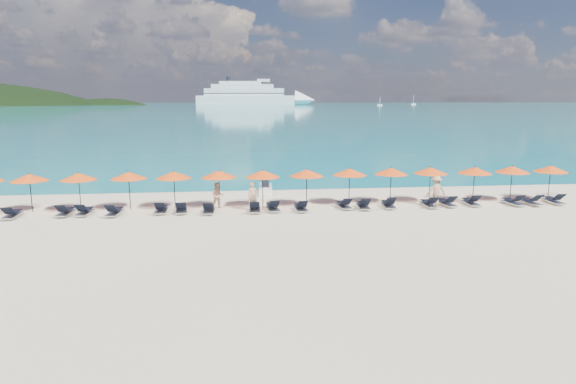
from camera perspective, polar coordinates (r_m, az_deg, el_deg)
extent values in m
plane|color=beige|center=(24.59, 0.77, -4.06)|extent=(1400.00, 1400.00, 0.00)
cube|color=#1FA9B2|center=(683.61, -6.13, 10.32)|extent=(1600.00, 1300.00, 0.01)
ellipsoid|color=black|center=(603.24, -20.50, 6.30)|extent=(162.00, 126.00, 85.50)
cube|color=white|center=(602.86, -4.97, 10.79)|extent=(122.47, 43.28, 10.95)
cone|color=white|center=(595.85, 2.04, 10.82)|extent=(28.05, 28.05, 24.10)
cube|color=white|center=(603.27, -5.19, 11.72)|extent=(98.17, 35.70, 8.76)
cube|color=white|center=(603.76, -5.42, 12.34)|extent=(76.44, 29.63, 5.48)
cube|color=white|center=(604.25, -5.63, 12.75)|extent=(52.15, 22.05, 3.83)
cube|color=black|center=(603.25, -5.19, 11.57)|extent=(99.40, 36.13, 0.99)
cube|color=black|center=(603.31, -5.20, 11.93)|extent=(96.95, 35.27, 0.99)
cylinder|color=black|center=(607.12, -7.08, 13.13)|extent=(4.82, 4.82, 6.02)
cube|color=white|center=(521.89, 10.82, 10.10)|extent=(5.12, 1.71, 1.37)
cylinder|color=white|center=(521.86, 10.84, 10.59)|extent=(0.31, 0.31, 8.53)
cube|color=white|center=(622.20, 14.64, 10.05)|extent=(5.79, 1.93, 1.54)
cylinder|color=white|center=(622.17, 14.66, 10.51)|extent=(0.35, 0.35, 9.65)
cube|color=white|center=(32.95, -2.70, 0.30)|extent=(1.01, 2.38, 0.53)
cube|color=black|center=(32.69, -2.70, 0.90)|extent=(0.54, 1.00, 0.34)
cylinder|color=black|center=(33.43, -2.71, 1.38)|extent=(0.54, 0.09, 0.06)
imported|color=tan|center=(28.02, -4.19, -0.49)|extent=(0.67, 0.50, 1.66)
imported|color=tan|center=(28.63, -8.33, -0.44)|extent=(0.79, 0.50, 1.55)
imported|color=tan|center=(30.57, 17.14, 0.19)|extent=(1.20, 0.57, 1.84)
cylinder|color=black|center=(31.03, -28.17, -0.14)|extent=(0.05, 0.05, 2.20)
cone|color=#FF5312|center=(30.89, -28.33, 1.53)|extent=(2.10, 2.10, 0.42)
sphere|color=black|center=(30.86, -28.36, 1.94)|extent=(0.08, 0.08, 0.08)
cylinder|color=black|center=(30.20, -23.46, -0.02)|extent=(0.05, 0.05, 2.20)
cone|color=#FF5312|center=(30.05, -23.59, 1.70)|extent=(2.10, 2.10, 0.42)
sphere|color=black|center=(30.02, -23.62, 2.12)|extent=(0.08, 0.08, 0.08)
cylinder|color=black|center=(29.60, -18.28, 0.13)|extent=(0.05, 0.05, 2.20)
cone|color=#FF5312|center=(29.45, -18.38, 1.89)|extent=(2.10, 2.10, 0.42)
sphere|color=black|center=(29.42, -18.41, 2.31)|extent=(0.08, 0.08, 0.08)
cylinder|color=black|center=(29.07, -13.31, 0.20)|extent=(0.05, 0.05, 2.20)
cone|color=#FF5312|center=(28.91, -13.39, 1.99)|extent=(2.10, 2.10, 0.42)
sphere|color=black|center=(28.88, -13.41, 2.42)|extent=(0.08, 0.08, 0.08)
cylinder|color=black|center=(28.87, -8.14, 0.31)|extent=(0.05, 0.05, 2.20)
cone|color=#FF5312|center=(28.72, -8.19, 2.12)|extent=(2.10, 2.10, 0.42)
sphere|color=black|center=(28.68, -8.20, 2.55)|extent=(0.08, 0.08, 0.08)
cylinder|color=black|center=(28.73, -3.01, 0.36)|extent=(0.05, 0.05, 2.20)
cone|color=#FF5312|center=(28.58, -3.03, 2.17)|extent=(2.10, 2.10, 0.42)
sphere|color=black|center=(28.55, -3.03, 2.61)|extent=(0.08, 0.08, 0.08)
cylinder|color=black|center=(29.08, 2.21, 0.49)|extent=(0.05, 0.05, 2.20)
cone|color=#FF5312|center=(28.92, 2.22, 2.29)|extent=(2.10, 2.10, 0.42)
sphere|color=black|center=(28.89, 2.23, 2.72)|extent=(0.08, 0.08, 0.08)
cylinder|color=black|center=(29.70, 7.27, 0.63)|extent=(0.05, 0.05, 2.20)
cone|color=#FF5312|center=(29.55, 7.32, 2.39)|extent=(2.10, 2.10, 0.42)
sphere|color=black|center=(29.51, 7.33, 2.81)|extent=(0.08, 0.08, 0.08)
cylinder|color=black|center=(30.47, 12.07, 0.74)|extent=(0.05, 0.05, 2.20)
cone|color=#FF5312|center=(30.33, 12.14, 2.45)|extent=(2.10, 2.10, 0.42)
sphere|color=black|center=(30.30, 12.16, 2.86)|extent=(0.08, 0.08, 0.08)
cylinder|color=black|center=(31.33, 16.46, 0.81)|extent=(0.05, 0.05, 2.20)
cone|color=#FF5312|center=(31.19, 16.55, 2.47)|extent=(2.10, 2.10, 0.42)
sphere|color=black|center=(31.16, 16.57, 2.87)|extent=(0.08, 0.08, 0.08)
cylinder|color=black|center=(32.33, 21.16, 0.82)|extent=(0.05, 0.05, 2.20)
cone|color=#FF5312|center=(32.19, 21.27, 2.43)|extent=(2.10, 2.10, 0.42)
sphere|color=black|center=(32.16, 21.29, 2.82)|extent=(0.08, 0.08, 0.08)
cylinder|color=black|center=(33.65, 24.93, 0.90)|extent=(0.05, 0.05, 2.20)
cone|color=#FF5312|center=(33.51, 25.06, 2.45)|extent=(2.10, 2.10, 0.42)
sphere|color=black|center=(33.49, 25.09, 2.82)|extent=(0.08, 0.08, 0.08)
cylinder|color=black|center=(35.03, 28.57, 0.95)|extent=(0.05, 0.05, 2.20)
cone|color=#FF5312|center=(34.90, 28.70, 2.43)|extent=(2.10, 2.10, 0.42)
sphere|color=black|center=(34.87, 28.74, 2.79)|extent=(0.08, 0.08, 0.08)
cube|color=silver|center=(30.25, -29.86, -2.42)|extent=(0.72, 1.74, 0.06)
cube|color=black|center=(30.45, -29.73, -2.02)|extent=(0.62, 1.13, 0.04)
cube|color=black|center=(29.67, -30.29, -1.88)|extent=(0.58, 0.57, 0.43)
cube|color=silver|center=(29.51, -24.88, -2.28)|extent=(0.65, 1.71, 0.06)
cube|color=black|center=(29.71, -24.75, -1.87)|extent=(0.57, 1.11, 0.04)
cube|color=black|center=(28.92, -25.31, -1.73)|extent=(0.56, 0.55, 0.43)
cube|color=silver|center=(29.18, -22.95, -2.26)|extent=(0.67, 1.72, 0.06)
cube|color=black|center=(29.38, -22.83, -1.85)|extent=(0.58, 1.11, 0.04)
cube|color=black|center=(28.59, -23.35, -1.71)|extent=(0.56, 0.55, 0.43)
cube|color=silver|center=(28.48, -19.88, -2.35)|extent=(0.77, 1.75, 0.06)
cube|color=black|center=(28.68, -19.74, -1.93)|extent=(0.64, 1.14, 0.04)
cube|color=black|center=(27.89, -20.29, -1.79)|extent=(0.60, 0.58, 0.43)
cube|color=silver|center=(28.32, -14.77, -2.13)|extent=(0.65, 1.71, 0.06)
cube|color=black|center=(28.52, -14.72, -1.71)|extent=(0.57, 1.11, 0.04)
cube|color=black|center=(27.70, -14.95, -1.56)|extent=(0.56, 0.55, 0.43)
cube|color=silver|center=(28.11, -12.53, -2.13)|extent=(0.77, 1.75, 0.06)
cube|color=black|center=(28.31, -12.53, -1.70)|extent=(0.64, 1.14, 0.04)
cube|color=black|center=(27.48, -12.58, -1.55)|extent=(0.60, 0.58, 0.43)
cube|color=silver|center=(27.69, -9.37, -2.21)|extent=(0.64, 1.71, 0.06)
cube|color=black|center=(27.90, -9.35, -1.77)|extent=(0.56, 1.11, 0.04)
cube|color=black|center=(27.07, -9.47, -1.62)|extent=(0.56, 0.54, 0.43)
cube|color=silver|center=(27.68, -3.96, -2.09)|extent=(0.70, 1.73, 0.06)
cube|color=black|center=(27.89, -3.96, -1.65)|extent=(0.60, 1.12, 0.04)
cube|color=black|center=(27.06, -3.97, -1.50)|extent=(0.57, 0.56, 0.43)
cube|color=silver|center=(27.88, -1.82, -1.97)|extent=(0.77, 1.75, 0.06)
cube|color=black|center=(28.08, -1.90, -1.54)|extent=(0.65, 1.15, 0.04)
cube|color=black|center=(27.26, -1.63, -1.39)|extent=(0.60, 0.58, 0.43)
cube|color=silver|center=(27.87, 1.53, -1.97)|extent=(0.70, 1.73, 0.06)
cube|color=black|center=(28.08, 1.44, -1.54)|extent=(0.60, 1.13, 0.04)
cube|color=black|center=(27.26, 1.75, -1.39)|extent=(0.58, 0.56, 0.43)
cube|color=silver|center=(28.71, 6.61, -1.66)|extent=(0.78, 1.75, 0.06)
cube|color=black|center=(28.91, 6.46, -1.25)|extent=(0.65, 1.15, 0.04)
cube|color=black|center=(28.11, 6.97, -1.08)|extent=(0.60, 0.59, 0.43)
cube|color=silver|center=(28.75, 8.90, -1.70)|extent=(0.74, 1.74, 0.06)
cube|color=black|center=(28.96, 8.81, -1.29)|extent=(0.63, 1.14, 0.04)
cube|color=black|center=(28.14, 9.13, -1.13)|extent=(0.59, 0.58, 0.43)
cube|color=silver|center=(29.30, 11.80, -1.57)|extent=(0.75, 1.74, 0.06)
cube|color=black|center=(29.50, 11.70, -1.16)|extent=(0.64, 1.14, 0.04)
cube|color=black|center=(28.69, 12.08, -1.01)|extent=(0.59, 0.58, 0.43)
cube|color=silver|center=(30.08, 16.39, -1.46)|extent=(0.65, 1.71, 0.06)
cube|color=black|center=(30.27, 16.23, -1.06)|extent=(0.57, 1.11, 0.04)
cube|color=black|center=(29.50, 16.82, -0.91)|extent=(0.56, 0.55, 0.43)
cube|color=silver|center=(30.68, 18.28, -1.33)|extent=(0.73, 1.74, 0.06)
cube|color=black|center=(30.87, 18.08, -0.95)|extent=(0.62, 1.13, 0.04)
cube|color=black|center=(30.13, 18.82, -0.79)|extent=(0.58, 0.57, 0.43)
cube|color=silver|center=(31.41, 20.84, -1.22)|extent=(0.71, 1.73, 0.06)
cube|color=black|center=(31.60, 20.68, -0.85)|extent=(0.61, 1.13, 0.04)
cube|color=black|center=(30.84, 21.30, -0.69)|extent=(0.58, 0.57, 0.43)
cube|color=silver|center=(32.47, 25.06, -1.16)|extent=(0.79, 1.75, 0.06)
cube|color=black|center=(32.64, 24.82, -0.80)|extent=(0.66, 1.15, 0.04)
cube|color=black|center=(31.97, 25.71, -0.64)|extent=(0.60, 0.59, 0.43)
cube|color=silver|center=(33.03, 26.79, -1.12)|extent=(0.76, 1.75, 0.06)
cube|color=black|center=(33.19, 26.55, -0.76)|extent=(0.64, 1.14, 0.04)
cube|color=black|center=(32.53, 27.44, -0.61)|extent=(0.59, 0.58, 0.43)
cube|color=silver|center=(34.07, 28.93, -0.98)|extent=(0.69, 1.73, 0.06)
cube|color=black|center=(34.25, 28.73, -0.63)|extent=(0.60, 1.12, 0.04)
cube|color=black|center=(33.55, 29.49, -0.48)|extent=(0.57, 0.56, 0.43)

